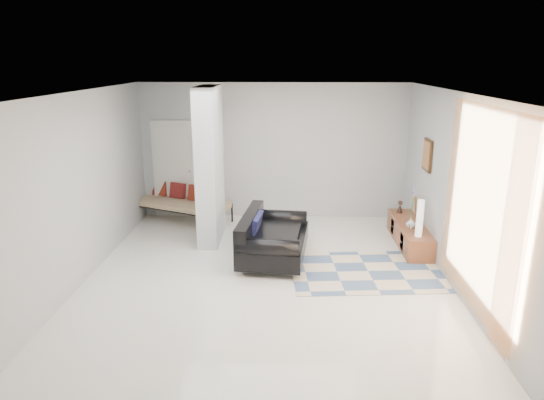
{
  "coord_description": "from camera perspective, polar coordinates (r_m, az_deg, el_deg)",
  "views": [
    {
      "loc": [
        0.33,
        -6.91,
        3.23
      ],
      "look_at": [
        0.06,
        0.6,
        1.05
      ],
      "focal_mm": 32.0,
      "sensor_mm": 36.0,
      "label": 1
    }
  ],
  "objects": [
    {
      "name": "wall_art",
      "position": [
        8.81,
        17.83,
        5.05
      ],
      "size": [
        0.04,
        0.45,
        0.55
      ],
      "primitive_type": "cube",
      "color": "#3E2511",
      "rests_on": "wall_right"
    },
    {
      "name": "daybed",
      "position": [
        10.2,
        -10.73,
        -0.19
      ],
      "size": [
        2.16,
        1.58,
        0.77
      ],
      "rotation": [
        0.0,
        0.0,
        -0.42
      ],
      "color": "black",
      "rests_on": "floor"
    },
    {
      "name": "area_rug",
      "position": [
        7.91,
        11.23,
        -8.23
      ],
      "size": [
        2.54,
        1.8,
        0.01
      ],
      "primitive_type": "cube",
      "rotation": [
        0.0,
        0.0,
        0.08
      ],
      "color": "beige",
      "rests_on": "floor"
    },
    {
      "name": "cylinder_lamp",
      "position": [
        8.37,
        16.99,
        -2.07
      ],
      "size": [
        0.12,
        0.12,
        0.63
      ],
      "primitive_type": "cylinder",
      "color": "white",
      "rests_on": "media_console"
    },
    {
      "name": "ceiling",
      "position": [
        6.93,
        -0.7,
        12.6
      ],
      "size": [
        6.0,
        6.0,
        0.0
      ],
      "primitive_type": "plane",
      "rotation": [
        3.14,
        0.0,
        0.0
      ],
      "color": "white",
      "rests_on": "wall_back"
    },
    {
      "name": "wall_front",
      "position": [
        4.33,
        -2.57,
        -8.88
      ],
      "size": [
        6.0,
        0.0,
        6.0
      ],
      "primitive_type": "plane",
      "rotation": [
        -1.57,
        0.0,
        0.0
      ],
      "color": "#ACAEB0",
      "rests_on": "ground"
    },
    {
      "name": "floor",
      "position": [
        7.64,
        -0.63,
        -8.87
      ],
      "size": [
        6.0,
        6.0,
        0.0
      ],
      "primitive_type": "plane",
      "color": "white",
      "rests_on": "ground"
    },
    {
      "name": "wall_right",
      "position": [
        7.55,
        20.69,
        1.05
      ],
      "size": [
        0.0,
        6.0,
        6.0
      ],
      "primitive_type": "plane",
      "rotation": [
        1.57,
        0.0,
        -1.57
      ],
      "color": "#ACAEB0",
      "rests_on": "ground"
    },
    {
      "name": "wall_back",
      "position": [
        10.08,
        0.15,
        5.7
      ],
      "size": [
        6.0,
        0.0,
        6.0
      ],
      "primitive_type": "plane",
      "rotation": [
        1.57,
        0.0,
        0.0
      ],
      "color": "#ACAEB0",
      "rests_on": "ground"
    },
    {
      "name": "partition_column",
      "position": [
        8.82,
        -7.33,
        4.05
      ],
      "size": [
        0.35,
        1.2,
        2.8
      ],
      "primitive_type": "cube",
      "color": "silver",
      "rests_on": "floor"
    },
    {
      "name": "loveseat",
      "position": [
        8.15,
        -0.21,
        -4.55
      ],
      "size": [
        1.2,
        1.84,
        0.76
      ],
      "rotation": [
        0.0,
        0.0,
        -0.1
      ],
      "color": "silver",
      "rests_on": "floor"
    },
    {
      "name": "curtain",
      "position": [
        6.47,
        23.18,
        -1.17
      ],
      "size": [
        0.0,
        2.55,
        2.55
      ],
      "primitive_type": "plane",
      "rotation": [
        1.57,
        0.0,
        1.57
      ],
      "color": "orange",
      "rests_on": "wall_right"
    },
    {
      "name": "bronze_figurine",
      "position": [
        9.62,
        14.82,
        -0.77
      ],
      "size": [
        0.13,
        0.13,
        0.23
      ],
      "primitive_type": null,
      "rotation": [
        0.0,
        0.0,
        -0.1
      ],
      "color": "black",
      "rests_on": "media_console"
    },
    {
      "name": "hallway_door",
      "position": [
        10.4,
        -11.52,
        3.57
      ],
      "size": [
        0.85,
        0.06,
        2.04
      ],
      "primitive_type": "cube",
      "color": "silver",
      "rests_on": "floor"
    },
    {
      "name": "media_console",
      "position": [
        9.14,
        15.84,
        -3.82
      ],
      "size": [
        0.45,
        1.82,
        0.8
      ],
      "color": "brown",
      "rests_on": "floor"
    },
    {
      "name": "vase",
      "position": [
        8.82,
        16.0,
        -2.62
      ],
      "size": [
        0.17,
        0.17,
        0.17
      ],
      "primitive_type": "imported",
      "rotation": [
        0.0,
        0.0,
        -0.04
      ],
      "color": "silver",
      "rests_on": "media_console"
    },
    {
      "name": "wall_left",
      "position": [
        7.78,
        -21.33,
        1.43
      ],
      "size": [
        0.0,
        6.0,
        6.0
      ],
      "primitive_type": "plane",
      "rotation": [
        1.57,
        0.0,
        1.57
      ],
      "color": "#ACAEB0",
      "rests_on": "ground"
    }
  ]
}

